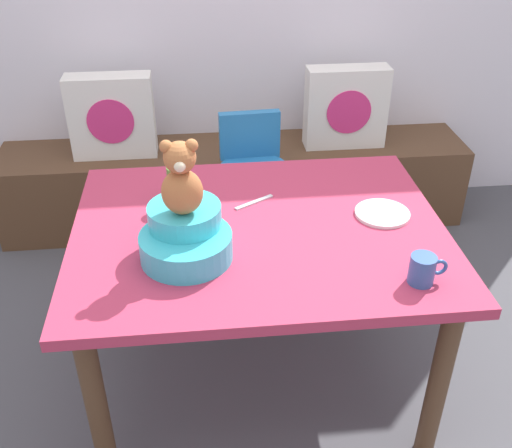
% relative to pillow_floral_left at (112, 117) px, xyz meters
% --- Properties ---
extents(ground_plane, '(8.00, 8.00, 0.00)m').
position_rel_pillow_floral_left_xyz_m(ground_plane, '(0.64, -1.24, -0.68)').
color(ground_plane, '#4C4C51').
extents(window_bench, '(2.60, 0.44, 0.46)m').
position_rel_pillow_floral_left_xyz_m(window_bench, '(0.64, 0.02, -0.45)').
color(window_bench, brown).
rests_on(window_bench, ground_plane).
extents(pillow_floral_left, '(0.44, 0.15, 0.44)m').
position_rel_pillow_floral_left_xyz_m(pillow_floral_left, '(0.00, 0.00, 0.00)').
color(pillow_floral_left, white).
rests_on(pillow_floral_left, window_bench).
extents(pillow_floral_right, '(0.44, 0.15, 0.44)m').
position_rel_pillow_floral_left_xyz_m(pillow_floral_right, '(1.25, 0.00, 0.00)').
color(pillow_floral_right, white).
rests_on(pillow_floral_right, window_bench).
extents(dining_table, '(1.31, 1.02, 0.74)m').
position_rel_pillow_floral_left_xyz_m(dining_table, '(0.64, -1.24, -0.04)').
color(dining_table, '#B73351').
rests_on(dining_table, ground_plane).
extents(highchair, '(0.34, 0.46, 0.79)m').
position_rel_pillow_floral_left_xyz_m(highchair, '(0.71, -0.42, -0.16)').
color(highchair, '#2672B2').
rests_on(highchair, ground_plane).
extents(infant_seat_teal, '(0.30, 0.33, 0.16)m').
position_rel_pillow_floral_left_xyz_m(infant_seat_teal, '(0.39, -1.38, 0.13)').
color(infant_seat_teal, '#39BECE').
rests_on(infant_seat_teal, dining_table).
extents(teddy_bear, '(0.13, 0.12, 0.25)m').
position_rel_pillow_floral_left_xyz_m(teddy_bear, '(0.39, -1.38, 0.34)').
color(teddy_bear, '#B36A3A').
rests_on(teddy_bear, infant_seat_teal).
extents(ketchup_bottle, '(0.07, 0.07, 0.18)m').
position_rel_pillow_floral_left_xyz_m(ketchup_bottle, '(0.36, -1.04, 0.15)').
color(ketchup_bottle, '#4C8C33').
rests_on(ketchup_bottle, dining_table).
extents(coffee_mug, '(0.12, 0.08, 0.09)m').
position_rel_pillow_floral_left_xyz_m(coffee_mug, '(1.11, -1.60, 0.11)').
color(coffee_mug, '#335999').
rests_on(coffee_mug, dining_table).
extents(dinner_plate_near, '(0.20, 0.20, 0.01)m').
position_rel_pillow_floral_left_xyz_m(dinner_plate_near, '(1.10, -1.20, 0.07)').
color(dinner_plate_near, white).
rests_on(dinner_plate_near, dining_table).
extents(table_fork, '(0.15, 0.10, 0.01)m').
position_rel_pillow_floral_left_xyz_m(table_fork, '(0.64, -1.07, 0.06)').
color(table_fork, silver).
rests_on(table_fork, dining_table).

